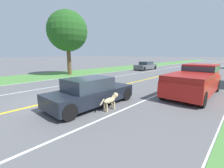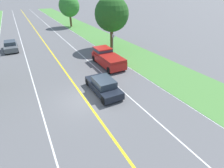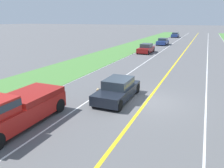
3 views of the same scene
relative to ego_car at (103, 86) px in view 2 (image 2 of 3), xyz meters
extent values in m
plane|color=#5B5B5E|center=(-1.90, -0.32, -0.63)|extent=(400.00, 400.00, 0.00)
cube|color=yellow|center=(-1.90, -0.32, -0.63)|extent=(0.18, 160.00, 0.01)
cube|color=white|center=(5.10, -0.32, -0.63)|extent=(0.14, 160.00, 0.01)
cube|color=white|center=(1.60, -0.32, -0.63)|extent=(0.10, 160.00, 0.01)
cube|color=white|center=(-5.40, -0.32, -0.63)|extent=(0.10, 160.00, 0.01)
cube|color=#4C843D|center=(8.10, -0.32, -0.62)|extent=(6.00, 160.00, 0.03)
cube|color=black|center=(0.00, 0.05, -0.15)|extent=(1.79, 4.39, 0.61)
cube|color=#2D3842|center=(0.00, -0.13, 0.44)|extent=(1.54, 2.11, 0.57)
cylinder|color=black|center=(0.81, 1.81, -0.30)|extent=(0.22, 0.67, 0.67)
cylinder|color=black|center=(0.81, -1.72, -0.30)|extent=(0.22, 0.67, 0.67)
cylinder|color=black|center=(-0.81, 1.81, -0.30)|extent=(0.22, 0.67, 0.67)
cylinder|color=black|center=(-0.81, -1.72, -0.30)|extent=(0.22, 0.67, 0.67)
ellipsoid|color=#D1B784|center=(1.18, 0.08, -0.19)|extent=(0.22, 0.68, 0.24)
cylinder|color=#D1B784|center=(1.25, 0.32, -0.47)|extent=(0.07, 0.07, 0.33)
cylinder|color=#D1B784|center=(1.26, -0.16, -0.47)|extent=(0.07, 0.07, 0.33)
cylinder|color=#D1B784|center=(1.10, 0.32, -0.47)|extent=(0.07, 0.07, 0.33)
cylinder|color=#D1B784|center=(1.10, -0.16, -0.47)|extent=(0.07, 0.07, 0.33)
cylinder|color=#D1B784|center=(1.18, 0.37, -0.09)|extent=(0.14, 0.19, 0.18)
sphere|color=#D1B784|center=(1.18, 0.49, -0.02)|extent=(0.23, 0.23, 0.23)
ellipsoid|color=#331E14|center=(1.18, 0.65, -0.04)|extent=(0.10, 0.11, 0.09)
cone|color=tan|center=(1.24, 0.48, 0.07)|extent=(0.07, 0.07, 0.10)
cone|color=tan|center=(1.11, 0.48, 0.07)|extent=(0.07, 0.07, 0.10)
cylinder|color=#D1B784|center=(1.18, -0.37, -0.15)|extent=(0.05, 0.25, 0.25)
cube|color=red|center=(3.20, 5.34, 0.02)|extent=(2.10, 5.24, 0.85)
cube|color=red|center=(3.20, 6.86, 0.81)|extent=(1.85, 1.98, 0.73)
cube|color=#2D3842|center=(3.20, 6.86, 0.92)|extent=(1.87, 2.00, 0.32)
cube|color=maroon|center=(3.20, 4.24, 0.60)|extent=(2.06, 2.98, 0.30)
cylinder|color=black|center=(4.16, 7.42, -0.25)|extent=(0.22, 0.77, 0.77)
cylinder|color=black|center=(4.16, 3.27, -0.25)|extent=(0.22, 0.77, 0.77)
cylinder|color=black|center=(2.24, 7.42, -0.25)|extent=(0.22, 0.77, 0.77)
cylinder|color=black|center=(2.24, 3.27, -0.25)|extent=(0.22, 0.77, 0.77)
cube|color=#51565B|center=(-6.97, 17.52, -0.12)|extent=(1.76, 4.46, 0.67)
cube|color=#2D3842|center=(-6.97, 17.69, 0.47)|extent=(1.51, 2.14, 0.50)
cylinder|color=black|center=(-7.76, 15.72, -0.30)|extent=(0.22, 0.66, 0.66)
cylinder|color=black|center=(-7.76, 19.31, -0.30)|extent=(0.22, 0.66, 0.66)
cylinder|color=black|center=(-6.18, 15.72, -0.30)|extent=(0.22, 0.66, 0.66)
cylinder|color=black|center=(-6.18, 19.31, -0.30)|extent=(0.22, 0.66, 0.66)
cylinder|color=brown|center=(6.98, 11.52, 1.04)|extent=(0.48, 0.48, 3.36)
sphere|color=#23561E|center=(6.98, 11.52, 4.33)|extent=(4.96, 4.96, 4.96)
cylinder|color=brown|center=(6.42, 31.53, 0.90)|extent=(0.47, 0.47, 3.06)
sphere|color=#337A2D|center=(6.42, 31.53, 3.98)|extent=(4.76, 4.76, 4.76)
cylinder|color=gray|center=(6.05, 9.39, 0.67)|extent=(0.08, 0.08, 2.61)
cube|color=white|center=(6.11, 9.39, 1.73)|extent=(0.03, 0.64, 0.40)
camera|label=1|loc=(5.50, -4.53, 1.78)|focal=24.00mm
camera|label=2|loc=(-5.69, -12.24, 7.58)|focal=28.00mm
camera|label=3|loc=(-4.97, 12.61, 4.41)|focal=35.00mm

